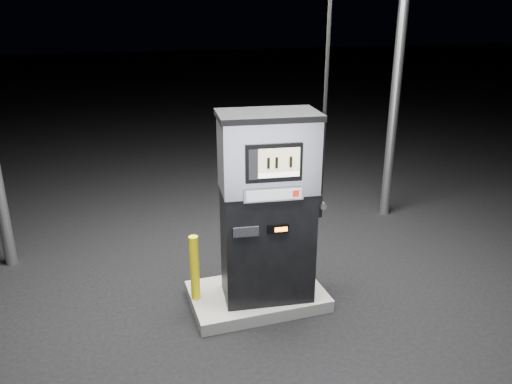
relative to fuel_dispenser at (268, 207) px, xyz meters
name	(u,v)px	position (x,y,z in m)	size (l,w,h in m)	color
ground	(257,301)	(-0.10, 0.10, -1.28)	(80.00, 80.00, 0.00)	black
pump_island	(257,296)	(-0.10, 0.10, -1.21)	(1.60, 1.00, 0.15)	slate
fuel_dispenser	(268,207)	(0.00, 0.00, 0.00)	(1.25, 0.78, 4.58)	black
bollard_left	(195,268)	(-0.84, 0.17, -0.73)	(0.11, 0.11, 0.80)	yellow
bollard_right	(309,248)	(0.64, 0.27, -0.74)	(0.10, 0.10, 0.78)	yellow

